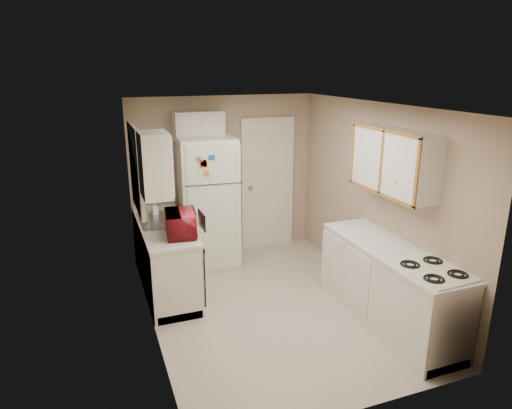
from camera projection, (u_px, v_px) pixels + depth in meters
name	position (u px, v px, depth m)	size (l,w,h in m)	color
floor	(270.00, 305.00, 5.57)	(3.80, 3.80, 0.00)	beige
ceiling	(272.00, 106.00, 4.87)	(3.80, 3.80, 0.00)	white
wall_left	(147.00, 227.00, 4.76)	(3.80, 3.80, 0.00)	tan
wall_right	(375.00, 200.00, 5.69)	(3.80, 3.80, 0.00)	tan
wall_back	(224.00, 176.00, 6.93)	(2.80, 2.80, 0.00)	tan
wall_front	(364.00, 283.00, 3.52)	(2.80, 2.80, 0.00)	tan
left_counter	(165.00, 256.00, 5.88)	(0.60, 1.80, 0.90)	silver
dishwasher	(198.00, 269.00, 5.43)	(0.03, 0.58, 0.72)	black
sink	(162.00, 223.00, 5.90)	(0.54, 0.74, 0.16)	gray
microwave	(181.00, 223.00, 5.33)	(0.28, 0.51, 0.34)	maroon
soap_bottle	(154.00, 208.00, 6.06)	(0.08, 0.08, 0.17)	silver
window_blinds	(137.00, 169.00, 5.60)	(0.10, 0.98, 1.08)	silver
upper_cabinet_left	(155.00, 165.00, 4.83)	(0.30, 0.45, 0.70)	silver
refrigerator	(208.00, 202.00, 6.53)	(0.77, 0.75, 1.88)	silver
cabinet_over_fridge	(199.00, 126.00, 6.43)	(0.70, 0.30, 0.40)	silver
interior_door	(268.00, 184.00, 7.18)	(0.86, 0.06, 2.08)	silver
right_counter	(389.00, 286.00, 5.09)	(0.60, 2.00, 0.90)	silver
stove	(428.00, 314.00, 4.56)	(0.57, 0.70, 0.85)	silver
upper_cabinet_right	(394.00, 161.00, 5.02)	(0.30, 1.20, 0.70)	silver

